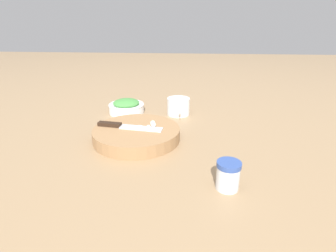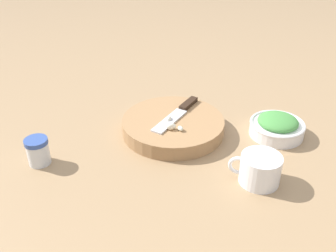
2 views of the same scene
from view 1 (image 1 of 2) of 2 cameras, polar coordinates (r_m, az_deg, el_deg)
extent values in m
plane|color=#997A56|center=(0.92, 0.82, -1.97)|extent=(5.00, 5.00, 0.00)
cylinder|color=#9E754C|center=(0.88, -6.83, -1.74)|extent=(0.29, 0.29, 0.04)
cube|color=black|center=(0.91, -12.58, 0.36)|extent=(0.03, 0.08, 0.01)
cube|color=silver|center=(0.87, -5.87, -0.48)|extent=(0.05, 0.15, 0.01)
ellipsoid|color=silver|center=(0.86, -6.11, -0.26)|extent=(0.01, 0.02, 0.01)
ellipsoid|color=silver|center=(0.90, -3.36, 0.78)|extent=(0.02, 0.02, 0.01)
ellipsoid|color=#F1E2C4|center=(0.87, -4.32, -0.11)|extent=(0.02, 0.02, 0.01)
ellipsoid|color=silver|center=(0.88, -3.28, 0.38)|extent=(0.03, 0.03, 0.02)
cylinder|color=white|center=(1.16, -9.00, 3.77)|extent=(0.15, 0.15, 0.04)
torus|color=white|center=(1.15, -9.05, 4.62)|extent=(0.15, 0.15, 0.01)
ellipsoid|color=#478E42|center=(1.15, -9.07, 4.98)|extent=(0.11, 0.11, 0.03)
cylinder|color=silver|center=(0.65, 12.89, -10.88)|extent=(0.06, 0.06, 0.06)
cylinder|color=#334F99|center=(0.63, 13.16, -8.17)|extent=(0.06, 0.06, 0.01)
cylinder|color=white|center=(1.12, 2.27, 4.30)|extent=(0.10, 0.10, 0.07)
torus|color=white|center=(1.07, 2.52, 3.55)|extent=(0.05, 0.02, 0.05)
camera|label=2|loc=(1.33, 39.75, 25.95)|focal=40.00mm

